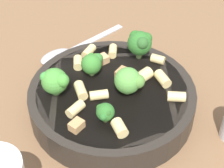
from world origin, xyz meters
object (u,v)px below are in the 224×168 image
object	(u,v)px
rigatoni_6	(143,76)
broccoli_floret_4	(55,81)
broccoli_floret_2	(130,81)
broccoli_floret_3	(105,112)
broccoli_floret_1	(92,63)
chicken_chunk_0	(125,75)
rigatoni_8	(78,63)
rigatoni_1	(120,128)
chicken_chunk_1	(102,59)
rigatoni_0	(99,95)
rigatoni_9	(89,52)
rigatoni_10	(176,97)
rigatoni_3	(81,90)
rigatoni_5	(158,59)
rigatoni_2	(75,109)
chicken_chunk_2	(77,125)
rigatoni_7	(113,51)
pasta_bowl	(112,98)
rigatoni_4	(163,79)
broccoli_floret_0	(140,42)
spoon	(67,51)

from	to	relation	value
rigatoni_6	broccoli_floret_4	bearing A→B (deg)	-147.04
broccoli_floret_2	broccoli_floret_3	world-z (taller)	broccoli_floret_2
broccoli_floret_1	chicken_chunk_0	distance (m)	0.05
rigatoni_8	rigatoni_1	bearing A→B (deg)	-45.25
chicken_chunk_1	broccoli_floret_1	bearing A→B (deg)	-95.48
rigatoni_0	rigatoni_6	distance (m)	0.07
rigatoni_9	rigatoni_10	world-z (taller)	rigatoni_10
rigatoni_3	chicken_chunk_0	distance (m)	0.07
rigatoni_3	rigatoni_10	size ratio (longest dim) A/B	1.15
chicken_chunk_1	rigatoni_5	bearing A→B (deg)	19.35
broccoli_floret_1	rigatoni_2	world-z (taller)	broccoli_floret_1
broccoli_floret_4	rigatoni_10	size ratio (longest dim) A/B	1.71
chicken_chunk_2	broccoli_floret_1	bearing A→B (deg)	101.60
rigatoni_7	rigatoni_10	size ratio (longest dim) A/B	0.97
rigatoni_7	chicken_chunk_0	xyz separation A→B (m)	(0.04, -0.05, 0.00)
broccoli_floret_2	rigatoni_9	bearing A→B (deg)	144.36
pasta_bowl	rigatoni_8	size ratio (longest dim) A/B	10.47
pasta_bowl	rigatoni_4	xyz separation A→B (m)	(0.06, 0.04, 0.03)
rigatoni_6	chicken_chunk_0	size ratio (longest dim) A/B	1.15
broccoli_floret_3	rigatoni_6	bearing A→B (deg)	76.39
rigatoni_0	rigatoni_2	bearing A→B (deg)	-117.71
pasta_bowl	rigatoni_0	size ratio (longest dim) A/B	9.54
rigatoni_9	chicken_chunk_0	world-z (taller)	chicken_chunk_0
chicken_chunk_2	rigatoni_10	bearing A→B (deg)	41.32
rigatoni_0	chicken_chunk_0	distance (m)	0.06
rigatoni_5	rigatoni_6	size ratio (longest dim) A/B	0.74
broccoli_floret_4	rigatoni_0	distance (m)	0.06
pasta_bowl	rigatoni_0	bearing A→B (deg)	-113.38
rigatoni_8	rigatoni_10	size ratio (longest dim) A/B	0.94
broccoli_floret_3	rigatoni_1	world-z (taller)	broccoli_floret_3
broccoli_floret_0	rigatoni_4	world-z (taller)	broccoli_floret_0
pasta_bowl	broccoli_floret_4	size ratio (longest dim) A/B	5.76
rigatoni_4	chicken_chunk_2	bearing A→B (deg)	-122.89
broccoli_floret_4	rigatoni_8	xyz separation A→B (m)	(0.00, 0.07, -0.02)
rigatoni_4	rigatoni_8	bearing A→B (deg)	-176.96
pasta_bowl	rigatoni_0	xyz separation A→B (m)	(-0.01, -0.02, 0.02)
broccoli_floret_0	broccoli_floret_4	world-z (taller)	broccoli_floret_0
chicken_chunk_2	spoon	size ratio (longest dim) A/B	0.11
rigatoni_8	broccoli_floret_1	bearing A→B (deg)	-16.77
broccoli_floret_3	rigatoni_5	world-z (taller)	broccoli_floret_3
rigatoni_9	chicken_chunk_2	size ratio (longest dim) A/B	1.41
broccoli_floret_3	rigatoni_3	xyz separation A→B (m)	(-0.05, 0.04, -0.01)
rigatoni_0	rigatoni_3	bearing A→B (deg)	-178.44
broccoli_floret_1	chicken_chunk_1	size ratio (longest dim) A/B	1.84
rigatoni_0	rigatoni_3	world-z (taller)	rigatoni_3
broccoli_floret_4	chicken_chunk_2	distance (m)	0.08
rigatoni_6	rigatoni_8	world-z (taller)	rigatoni_6
rigatoni_1	rigatoni_7	world-z (taller)	rigatoni_1
pasta_bowl	broccoli_floret_3	size ratio (longest dim) A/B	8.55
rigatoni_6	broccoli_floret_3	bearing A→B (deg)	-103.61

